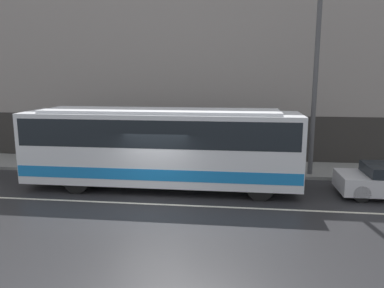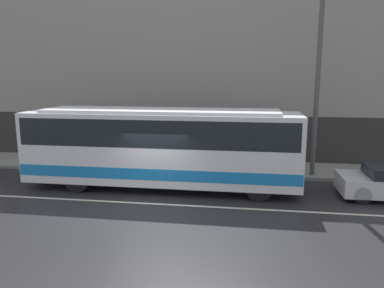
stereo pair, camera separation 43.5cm
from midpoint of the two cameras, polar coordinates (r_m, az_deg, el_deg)
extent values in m
plane|color=#262628|center=(14.11, -5.43, -9.05)|extent=(60.00, 60.00, 0.00)
cube|color=gray|center=(19.26, -1.48, -3.37)|extent=(60.00, 3.04, 0.15)
cube|color=gray|center=(20.33, -0.71, 11.71)|extent=(60.00, 0.30, 10.23)
cube|color=#2D2B28|center=(20.46, -0.76, 0.92)|extent=(60.00, 0.06, 2.56)
cube|color=beige|center=(14.11, -5.43, -9.04)|extent=(54.00, 0.14, 0.01)
cube|color=silver|center=(15.55, -3.97, -0.38)|extent=(11.29, 2.50, 2.85)
cube|color=#1972BF|center=(15.74, -3.93, -3.51)|extent=(11.23, 2.52, 0.45)
cube|color=black|center=(15.43, -4.01, 2.18)|extent=(10.95, 2.52, 1.08)
cube|color=orange|center=(15.16, 17.12, 3.61)|extent=(0.12, 1.87, 0.28)
cube|color=silver|center=(15.33, -4.05, 5.07)|extent=(9.60, 2.12, 0.12)
cylinder|color=black|center=(14.46, 11.08, -6.57)|extent=(1.04, 0.28, 1.04)
cylinder|color=black|center=(16.55, 10.78, -4.34)|extent=(1.04, 0.28, 1.04)
cylinder|color=black|center=(15.87, -16.35, -5.24)|extent=(1.04, 0.28, 1.04)
cylinder|color=black|center=(17.80, -13.42, -3.38)|extent=(1.04, 0.28, 1.04)
cylinder|color=black|center=(15.40, 25.28, -7.10)|extent=(0.64, 0.20, 0.64)
cylinder|color=black|center=(16.94, 23.69, -5.41)|extent=(0.64, 0.20, 0.64)
cylinder|color=#4C4C4F|center=(17.69, 19.29, 9.38)|extent=(0.21, 0.21, 8.76)
cylinder|color=#333338|center=(18.48, -3.19, -1.48)|extent=(0.36, 0.36, 1.43)
sphere|color=tan|center=(18.32, -3.22, 1.11)|extent=(0.26, 0.26, 0.26)
camera|label=1|loc=(0.22, -89.19, 0.15)|focal=35.00mm
camera|label=2|loc=(0.22, 90.81, -0.15)|focal=35.00mm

